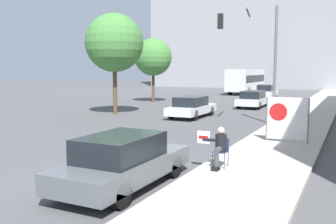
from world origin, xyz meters
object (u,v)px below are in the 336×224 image
Objects in this scene: protest_banner at (287,119)px; car_on_road_nearest at (192,107)px; traffic_light_pole at (255,45)px; street_tree_midblock at (153,57)px; car_on_road_midblock at (253,99)px; street_tree_near_curb at (114,43)px; city_bus_on_road at (246,80)px; parked_car_curbside at (123,161)px; seated_protester at (219,146)px; car_on_road_distant at (266,92)px.

car_on_road_nearest is (-6.95, 6.58, -0.42)m from protest_banner.
street_tree_midblock is (-12.09, 10.22, -0.19)m from traffic_light_pole.
street_tree_midblock is (-9.81, 1.02, 3.54)m from car_on_road_midblock.
street_tree_near_curb reaches higher than car_on_road_midblock.
street_tree_near_curb is (-7.35, -8.91, 4.16)m from car_on_road_midblock.
street_tree_near_curb reaches higher than protest_banner.
street_tree_near_curb is (-12.28, 5.74, 3.75)m from protest_banner.
street_tree_near_curb is (-2.10, -26.44, 3.05)m from city_bus_on_road.
car_on_road_midblock is (-4.93, 14.65, -0.41)m from protest_banner.
seated_protester is at bearing 55.47° from parked_car_curbside.
car_on_road_nearest is (-4.03, 14.12, -0.02)m from parked_car_curbside.
street_tree_near_curb is 10.24m from street_tree_midblock.
car_on_road_nearest is 0.66× the size of street_tree_near_curb.
car_on_road_distant reaches higher than seated_protester.
traffic_light_pole is 10.19m from car_on_road_midblock.
street_tree_midblock is at bearing 145.16° from seated_protester.
parked_car_curbside is at bearing -62.99° from street_tree_midblock.
car_on_road_distant is at bearing -60.66° from city_bus_on_road.
car_on_road_nearest is 0.75× the size of street_tree_midblock.
traffic_light_pole is 1.06× the size of street_tree_midblock.
parked_car_curbside reaches higher than car_on_road_nearest.
traffic_light_pole is at bearing -74.28° from city_bus_on_road.
car_on_road_distant is (-3.36, 19.33, -3.69)m from traffic_light_pole.
traffic_light_pole reaches higher than car_on_road_nearest.
street_tree_near_curb is at bearing 178.21° from traffic_light_pole.
city_bus_on_road reaches higher than protest_banner.
parked_car_curbside is 0.64× the size of street_tree_near_curb.
city_bus_on_road is at bearing 100.36° from parked_car_curbside.
car_on_road_midblock is 0.78× the size of street_tree_midblock.
city_bus_on_road is at bearing 105.72° from traffic_light_pole.
city_bus_on_road reaches higher than seated_protester.
seated_protester reaches higher than car_on_road_nearest.
car_on_road_midblock is at bearing 108.60° from protest_banner.
street_tree_midblock is at bearing 139.78° from traffic_light_pole.
city_bus_on_road is (-7.53, 26.75, -2.61)m from traffic_light_pole.
car_on_road_distant is 13.09m from street_tree_midblock.
parked_car_curbside is 0.97× the size of car_on_road_nearest.
car_on_road_distant is (-4.85, 29.76, -0.07)m from seated_protester.
parked_car_curbside is at bearing -74.06° from car_on_road_nearest.
protest_banner is at bearing 68.86° from parked_car_curbside.
city_bus_on_road reaches higher than car_on_road_midblock.
seated_protester is 0.28× the size of parked_car_curbside.
car_on_road_midblock is 10.48m from street_tree_midblock.
seated_protester is at bearing -76.36° from city_bus_on_road.
protest_banner is 9.58m from car_on_road_nearest.
protest_banner is 0.18× the size of city_bus_on_road.
parked_car_curbside is 1.06× the size of car_on_road_distant.
seated_protester is 20.00m from car_on_road_midblock.
traffic_light_pole reaches higher than car_on_road_distant.
street_tree_midblock is at bearing 103.91° from street_tree_near_curb.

